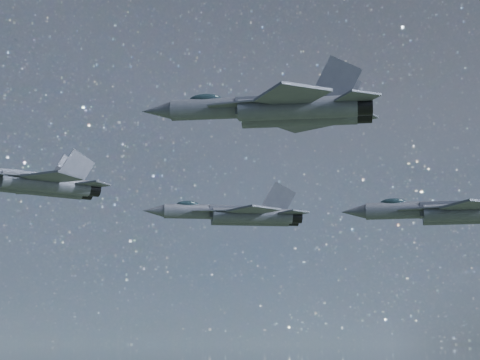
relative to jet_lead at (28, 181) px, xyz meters
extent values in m
cube|color=#3A3E49|center=(0.91, 0.42, 0.18)|extent=(8.18, 4.85, 1.32)
cylinder|color=#3A3E49|center=(1.71, -0.33, -0.28)|extent=(8.39, 4.99, 1.58)
cylinder|color=#3A3E49|center=(0.86, 1.51, -0.28)|extent=(8.39, 4.99, 1.58)
cylinder|color=black|center=(5.94, 1.61, -0.28)|extent=(1.81, 1.88, 1.46)
cylinder|color=black|center=(5.10, 3.45, -0.28)|extent=(1.81, 1.88, 1.46)
cube|color=#3A3E49|center=(-1.65, -2.26, 0.11)|extent=(5.38, 2.33, 0.12)
cube|color=#3A3E49|center=(2.54, -2.63, -0.08)|extent=(5.76, 5.61, 0.20)
cube|color=#3A3E49|center=(-0.34, 3.63, -0.08)|extent=(4.37, 4.81, 0.20)
cube|color=#3A3E49|center=(6.12, 0.25, -0.08)|extent=(3.41, 3.37, 0.15)
cube|color=#3A3E49|center=(4.18, 4.48, -0.08)|extent=(2.56, 2.74, 0.15)
cube|color=#3A3E49|center=(4.48, 0.66, 1.65)|extent=(3.37, 1.36, 3.61)
cube|color=#3A3E49|center=(3.42, 2.97, 1.65)|extent=(3.15, 1.87, 3.61)
cylinder|color=#3A3E49|center=(16.81, 6.57, -1.50)|extent=(7.36, 1.62, 1.55)
cone|color=#3A3E49|center=(12.05, 6.61, -1.50)|extent=(2.40, 1.41, 1.39)
ellipsoid|color=#1B2B31|center=(15.62, 6.58, -0.75)|extent=(2.37, 1.06, 0.76)
cube|color=#3A3E49|center=(21.98, 6.52, -1.54)|extent=(8.15, 1.57, 1.29)
cylinder|color=#3A3E49|center=(22.36, 5.52, -1.99)|extent=(8.35, 1.63, 1.55)
cylinder|color=#3A3E49|center=(22.38, 7.51, -1.99)|extent=(8.35, 1.63, 1.55)
cylinder|color=black|center=(26.93, 5.48, -1.99)|extent=(1.30, 1.44, 1.43)
cylinder|color=black|center=(26.95, 7.46, -1.99)|extent=(1.30, 1.44, 1.43)
cube|color=#3A3E49|center=(18.59, 5.21, -1.61)|extent=(5.28, 2.10, 0.12)
cube|color=#3A3E49|center=(18.61, 7.89, -1.61)|extent=(5.27, 2.01, 0.12)
cube|color=#3A3E49|center=(22.14, 3.14, -1.79)|extent=(5.45, 5.61, 0.20)
cube|color=#3A3E49|center=(22.21, 9.89, -1.79)|extent=(5.48, 5.63, 0.20)
cube|color=#3A3E49|center=(26.52, 4.19, -1.79)|extent=(3.21, 3.28, 0.15)
cube|color=#3A3E49|center=(26.56, 8.76, -1.79)|extent=(3.23, 3.30, 0.15)
cube|color=#3A3E49|center=(25.24, 5.25, -0.11)|extent=(3.45, 0.47, 3.53)
cube|color=#3A3E49|center=(25.26, 7.73, -0.11)|extent=(3.45, 0.45, 3.53)
cylinder|color=#3A3E49|center=(16.64, -18.42, 2.36)|extent=(7.87, 3.55, 1.62)
cone|color=#3A3E49|center=(11.81, -17.14, 2.36)|extent=(2.79, 2.05, 1.46)
ellipsoid|color=#1B2B31|center=(15.44, -18.10, 3.14)|extent=(2.68, 1.69, 0.80)
cube|color=#3A3E49|center=(21.88, -19.81, 2.31)|extent=(8.65, 3.71, 1.35)
cylinder|color=#3A3E49|center=(22.01, -20.93, 1.84)|extent=(8.87, 3.82, 1.62)
cylinder|color=#3A3E49|center=(22.55, -18.91, 1.84)|extent=(8.87, 3.82, 1.62)
cylinder|color=black|center=(26.64, -22.16, 1.84)|extent=(1.69, 1.80, 1.50)
cylinder|color=black|center=(27.18, -20.15, 1.84)|extent=(1.69, 1.80, 1.50)
cube|color=#3A3E49|center=(18.09, -20.26, 2.24)|extent=(5.37, 3.40, 0.12)
cube|color=#3A3E49|center=(18.82, -17.54, 2.24)|extent=(5.48, 1.51, 0.12)
cube|color=#3A3E49|center=(21.17, -23.29, 2.05)|extent=(5.10, 5.44, 0.21)
cube|color=#3A3E49|center=(22.99, -16.44, 2.05)|extent=(5.97, 5.95, 0.21)
cube|color=#3A3E49|center=(25.89, -23.36, 2.05)|extent=(2.99, 3.14, 0.16)
cube|color=#3A3E49|center=(27.12, -18.73, 2.05)|extent=(3.53, 3.54, 0.16)
cube|color=#3A3E49|center=(24.86, -21.96, 3.82)|extent=(3.47, 1.37, 3.71)
cube|color=#3A3E49|center=(25.53, -19.44, 3.82)|extent=(3.60, 0.81, 3.71)
cylinder|color=#3A3E49|center=(37.36, 0.23, -1.97)|extent=(8.36, 4.13, 1.73)
cone|color=#3A3E49|center=(32.28, 1.84, -1.97)|extent=(3.01, 2.29, 1.55)
ellipsoid|color=#1B2B31|center=(36.09, 0.63, -1.14)|extent=(2.87, 1.91, 0.85)
cube|color=#3A3E49|center=(42.87, -1.52, -2.03)|extent=(9.18, 4.34, 1.44)
cylinder|color=#3A3E49|center=(42.95, -2.71, -2.53)|extent=(9.41, 4.47, 1.73)
cylinder|color=#3A3E49|center=(43.62, -0.59, -2.53)|extent=(9.41, 4.47, 1.73)
cube|color=#3A3E49|center=(38.81, -1.81, -2.10)|extent=(5.65, 3.84, 0.13)
cube|color=#3A3E49|center=(39.72, 1.05, -2.10)|extent=(5.88, 1.88, 0.13)
cube|color=#3A3E49|center=(41.94, -5.18, -2.30)|extent=(5.28, 5.67, 0.22)
cube|color=#3A3E49|center=(44.22, 2.01, -2.30)|extent=(6.37, 6.31, 0.22)
camera|label=1|loc=(10.77, -76.67, -15.24)|focal=60.00mm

